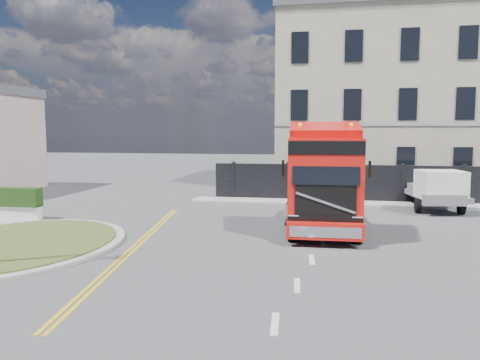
# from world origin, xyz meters

# --- Properties ---
(ground) EXTENTS (120.00, 120.00, 0.00)m
(ground) POSITION_xyz_m (0.00, 0.00, 0.00)
(ground) COLOR #424244
(ground) RESTS_ON ground
(traffic_island) EXTENTS (6.80, 6.80, 0.17)m
(traffic_island) POSITION_xyz_m (-7.00, -3.00, 0.08)
(traffic_island) COLOR #989893
(traffic_island) RESTS_ON ground
(hoarding_fence) EXTENTS (18.80, 0.25, 2.00)m
(hoarding_fence) POSITION_xyz_m (6.55, 9.00, 1.00)
(hoarding_fence) COLOR black
(hoarding_fence) RESTS_ON ground
(georgian_building) EXTENTS (12.30, 10.30, 12.80)m
(georgian_building) POSITION_xyz_m (6.00, 16.50, 5.77)
(georgian_building) COLOR beige
(georgian_building) RESTS_ON ground
(pavement_far) EXTENTS (20.00, 1.60, 0.12)m
(pavement_far) POSITION_xyz_m (6.00, 8.10, 0.06)
(pavement_far) COLOR #989893
(pavement_far) RESTS_ON ground
(truck) EXTENTS (2.66, 6.70, 3.98)m
(truck) POSITION_xyz_m (2.98, 0.94, 1.78)
(truck) COLOR black
(truck) RESTS_ON ground
(flatbed_pickup) EXTENTS (2.53, 4.99, 1.98)m
(flatbed_pickup) POSITION_xyz_m (8.22, 6.70, 1.07)
(flatbed_pickup) COLOR slate
(flatbed_pickup) RESTS_ON ground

